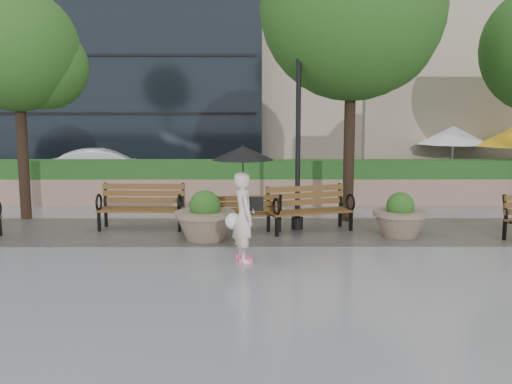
{
  "coord_description": "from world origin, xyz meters",
  "views": [
    {
      "loc": [
        0.63,
        -10.25,
        2.84
      ],
      "look_at": [
        0.67,
        1.9,
        1.1
      ],
      "focal_mm": 40.0,
      "sensor_mm": 36.0,
      "label": 1
    }
  ],
  "objects_px": {
    "bench_1": "(142,216)",
    "bench_2": "(246,220)",
    "planter_right": "(400,219)",
    "car_right": "(105,169)",
    "lamppost": "(298,148)",
    "planter_left": "(205,221)",
    "bench_3": "(310,218)",
    "pedestrian": "(243,192)"
  },
  "relations": [
    {
      "from": "bench_3",
      "to": "planter_left",
      "type": "height_order",
      "value": "planter_left"
    },
    {
      "from": "bench_1",
      "to": "car_right",
      "type": "height_order",
      "value": "car_right"
    },
    {
      "from": "bench_1",
      "to": "bench_2",
      "type": "xyz_separation_m",
      "value": [
        2.5,
        -0.22,
        -0.06
      ]
    },
    {
      "from": "car_right",
      "to": "lamppost",
      "type": "bearing_deg",
      "value": -150.88
    },
    {
      "from": "bench_3",
      "to": "car_right",
      "type": "distance_m",
      "value": 10.2
    },
    {
      "from": "bench_2",
      "to": "planter_right",
      "type": "relative_size",
      "value": 1.43
    },
    {
      "from": "bench_3",
      "to": "planter_right",
      "type": "height_order",
      "value": "bench_3"
    },
    {
      "from": "car_right",
      "to": "pedestrian",
      "type": "height_order",
      "value": "pedestrian"
    },
    {
      "from": "planter_left",
      "to": "pedestrian",
      "type": "relative_size",
      "value": 0.61
    },
    {
      "from": "bench_3",
      "to": "lamppost",
      "type": "xyz_separation_m",
      "value": [
        -0.28,
        0.25,
        1.64
      ]
    },
    {
      "from": "planter_left",
      "to": "planter_right",
      "type": "distance_m",
      "value": 4.4
    },
    {
      "from": "planter_right",
      "to": "car_right",
      "type": "bearing_deg",
      "value": 137.07
    },
    {
      "from": "planter_left",
      "to": "planter_right",
      "type": "height_order",
      "value": "planter_left"
    },
    {
      "from": "bench_3",
      "to": "planter_left",
      "type": "xyz_separation_m",
      "value": [
        -2.39,
        -0.88,
        0.12
      ]
    },
    {
      "from": "lamppost",
      "to": "car_right",
      "type": "bearing_deg",
      "value": 131.47
    },
    {
      "from": "bench_1",
      "to": "lamppost",
      "type": "bearing_deg",
      "value": 1.83
    },
    {
      "from": "bench_1",
      "to": "lamppost",
      "type": "height_order",
      "value": "lamppost"
    },
    {
      "from": "lamppost",
      "to": "car_right",
      "type": "height_order",
      "value": "lamppost"
    },
    {
      "from": "bench_1",
      "to": "bench_2",
      "type": "bearing_deg",
      "value": -3.03
    },
    {
      "from": "bench_1",
      "to": "planter_right",
      "type": "height_order",
      "value": "bench_1"
    },
    {
      "from": "bench_2",
      "to": "bench_3",
      "type": "bearing_deg",
      "value": 170.17
    },
    {
      "from": "lamppost",
      "to": "bench_3",
      "type": "bearing_deg",
      "value": -41.69
    },
    {
      "from": "planter_left",
      "to": "pedestrian",
      "type": "height_order",
      "value": "pedestrian"
    },
    {
      "from": "bench_3",
      "to": "lamppost",
      "type": "distance_m",
      "value": 1.68
    },
    {
      "from": "bench_2",
      "to": "car_right",
      "type": "height_order",
      "value": "car_right"
    },
    {
      "from": "bench_3",
      "to": "car_right",
      "type": "xyz_separation_m",
      "value": [
        -6.78,
        7.61,
        0.41
      ]
    },
    {
      "from": "planter_right",
      "to": "pedestrian",
      "type": "distance_m",
      "value": 4.19
    },
    {
      "from": "bench_2",
      "to": "bench_3",
      "type": "relative_size",
      "value": 0.82
    },
    {
      "from": "bench_2",
      "to": "car_right",
      "type": "bearing_deg",
      "value": -63.66
    },
    {
      "from": "bench_3",
      "to": "planter_right",
      "type": "xyz_separation_m",
      "value": [
        1.99,
        -0.55,
        0.08
      ]
    },
    {
      "from": "planter_right",
      "to": "car_right",
      "type": "relative_size",
      "value": 0.28
    },
    {
      "from": "car_right",
      "to": "pedestrian",
      "type": "xyz_separation_m",
      "value": [
        5.27,
        -10.25,
        0.6
      ]
    },
    {
      "from": "lamppost",
      "to": "pedestrian",
      "type": "bearing_deg",
      "value": -113.25
    },
    {
      "from": "lamppost",
      "to": "pedestrian",
      "type": "relative_size",
      "value": 2.02
    },
    {
      "from": "bench_1",
      "to": "planter_left",
      "type": "xyz_separation_m",
      "value": [
        1.62,
        -1.14,
        0.11
      ]
    },
    {
      "from": "bench_1",
      "to": "pedestrian",
      "type": "bearing_deg",
      "value": -47.37
    },
    {
      "from": "bench_3",
      "to": "planter_left",
      "type": "relative_size",
      "value": 1.6
    },
    {
      "from": "bench_1",
      "to": "bench_3",
      "type": "relative_size",
      "value": 0.97
    },
    {
      "from": "bench_1",
      "to": "planter_right",
      "type": "distance_m",
      "value": 6.05
    },
    {
      "from": "lamppost",
      "to": "pedestrian",
      "type": "distance_m",
      "value": 3.21
    },
    {
      "from": "planter_left",
      "to": "planter_right",
      "type": "bearing_deg",
      "value": 4.35
    },
    {
      "from": "planter_left",
      "to": "lamppost",
      "type": "distance_m",
      "value": 2.84
    }
  ]
}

